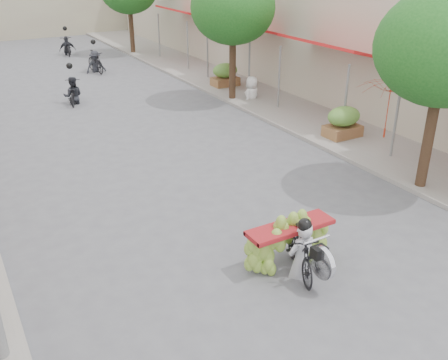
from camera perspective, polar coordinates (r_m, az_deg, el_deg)
ground at (r=8.92m, az=18.25°, el=-18.58°), size 120.00×120.00×0.00m
sidewalk_right at (r=23.37m, az=3.10°, el=10.31°), size 4.00×60.00×0.12m
shophouse_row_right at (r=25.12m, az=14.68°, el=17.45°), size 9.77×40.00×6.00m
street_tree_near at (r=13.53m, az=23.95°, el=13.63°), size 3.40×3.40×5.25m
street_tree_mid at (r=21.02m, az=1.02°, el=19.02°), size 3.40×3.40×5.25m
produce_crate_mid at (r=17.42m, az=13.50°, el=6.73°), size 1.20×0.88×1.16m
produce_crate_far at (r=23.63m, az=0.13°, el=12.15°), size 1.20×0.88×1.16m
banana_motorbike at (r=10.08m, az=8.33°, el=-6.74°), size 2.20×1.86×2.16m
market_umbrella at (r=15.65m, az=18.85°, el=11.00°), size 2.47×2.47×1.87m
pedestrian at (r=21.53m, az=3.25°, el=11.75°), size 1.07×0.90×1.86m
bg_motorbike_a at (r=22.10m, az=-16.99°, el=10.24°), size 1.09×1.73×1.95m
bg_motorbike_b at (r=27.60m, az=-14.56°, el=13.48°), size 1.11×1.97×1.95m
bg_motorbike_c at (r=32.85m, az=-17.54°, el=14.80°), size 1.04×1.82×1.95m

